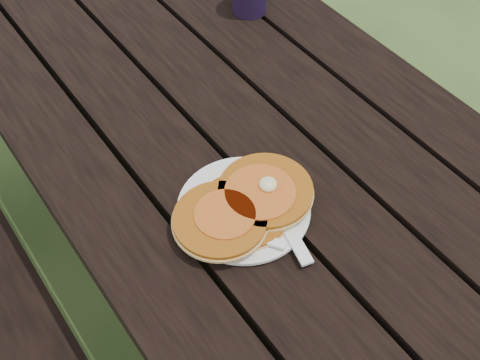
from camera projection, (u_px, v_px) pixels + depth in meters
ground at (217, 281)px, 1.75m from camera, size 60.00×60.00×0.00m
picnic_table at (212, 204)px, 1.47m from camera, size 1.36×1.80×0.75m
plate at (244, 209)px, 0.98m from camera, size 0.21×0.21×0.01m
pancake_stack at (245, 205)px, 0.96m from camera, size 0.24×0.16×0.04m
knife at (283, 219)px, 0.95m from camera, size 0.06×0.18×0.00m
fork at (252, 235)px, 0.93m from camera, size 0.11×0.15×0.01m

